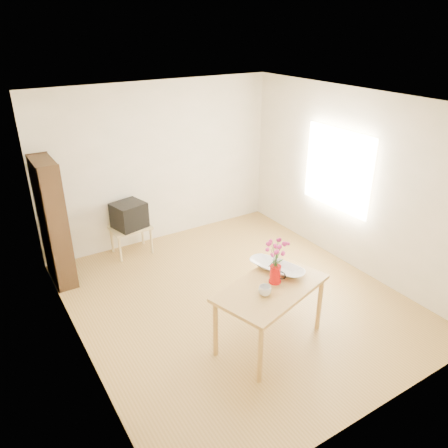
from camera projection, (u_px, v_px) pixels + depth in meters
room at (239, 210)px, 5.35m from camera, size 4.50×4.50×4.50m
table at (271, 293)px, 4.85m from camera, size 1.44×1.07×0.75m
tv_stand at (131, 231)px, 6.90m from camera, size 0.60×0.45×0.46m
bookshelf at (54, 227)px, 5.98m from camera, size 0.28×0.70×1.80m
pitcher at (275, 275)px, 4.85m from camera, size 0.14×0.20×0.21m
flowers at (276, 253)px, 4.73m from camera, size 0.24×0.24×0.34m
mug at (265, 291)px, 4.64m from camera, size 0.19×0.19×0.11m
bowl at (277, 254)px, 5.03m from camera, size 0.57×0.57×0.42m
teacup_a at (274, 258)px, 5.03m from camera, size 0.09×0.09×0.07m
teacup_b at (279, 256)px, 5.09m from camera, size 0.08×0.08×0.07m
television at (129, 215)px, 6.79m from camera, size 0.54×0.52×0.40m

